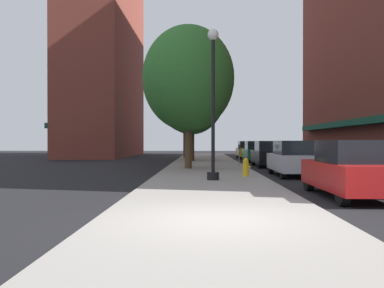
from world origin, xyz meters
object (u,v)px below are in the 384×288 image
Objects in this scene: tree_near at (188,78)px; lamppost at (213,101)px; fire_hydrant at (246,167)px; car_green at (256,152)px; tree_far at (192,97)px; car_black at (269,154)px; car_yellow at (247,150)px; tree_mid at (185,105)px; car_silver at (293,159)px; parking_meter_near at (239,152)px; car_red at (351,170)px.

lamppost is at bearing -80.10° from tree_near.
car_green is (2.40, 14.79, 0.29)m from fire_hydrant.
fire_hydrant is 0.10× the size of tree_far.
car_black is at bearing -88.04° from car_green.
car_black is 1.00× the size of car_yellow.
tree_mid is 5.61m from tree_far.
car_green is (5.79, -4.87, -4.20)m from tree_mid.
car_silver reaches higher than fire_hydrant.
car_yellow is at bearing 12.99° from tree_mid.
lamppost is 4.50× the size of parking_meter_near.
car_red is at bearing -75.69° from tree_far.
fire_hydrant is 8.95m from car_black.
tree_far is at bearing 100.75° from fire_hydrant.
lamppost reaches higher than car_green.
tree_near is 12.81m from car_red.
parking_meter_near is 0.16× the size of tree_near.
tree_mid is at bearing 99.78° from fire_hydrant.
tree_near reaches higher than fire_hydrant.
lamppost is 0.79× the size of tree_mid.
lamppost is 3.49m from fire_hydrant.
tree_near is (-3.10, -2.80, 4.20)m from parking_meter_near.
tree_far is at bearing -126.15° from car_yellow.
tree_far is 1.86× the size of car_black.
lamppost is 7.19m from tree_near.
parking_meter_near is (1.91, 9.62, -2.25)m from lamppost.
car_red is at bearing -89.83° from car_yellow.
tree_far reaches higher than car_green.
tree_mid is 1.74× the size of car_black.
lamppost is 21.50m from tree_mid.
lamppost is 5.58m from car_silver.
lamppost is 7.47× the size of fire_hydrant.
car_black is at bearing 19.06° from parking_meter_near.
car_black is at bearing 90.97° from car_silver.
car_black is at bearing 88.00° from car_red.
car_yellow is (1.95, 13.05, -0.14)m from parking_meter_near.
car_silver is 1.00× the size of car_green.
tree_far is 1.86× the size of car_silver.
tree_near is 1.86× the size of car_yellow.
parking_meter_near is at bearing -63.06° from tree_far.
car_red is (1.95, -13.75, -0.14)m from parking_meter_near.
tree_mid is at bearing 92.91° from tree_near.
tree_far is 1.86× the size of car_red.
car_green is at bearing 76.80° from lamppost.
car_red is at bearing -46.89° from lamppost.
tree_near is 1.86× the size of car_silver.
lamppost is 17.08m from car_green.
tree_far is (-2.67, 14.09, 4.60)m from fire_hydrant.
fire_hydrant is (1.46, 1.68, -2.68)m from lamppost.
parking_meter_near is 2.07m from car_black.
tree_mid is 1.74× the size of car_green.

